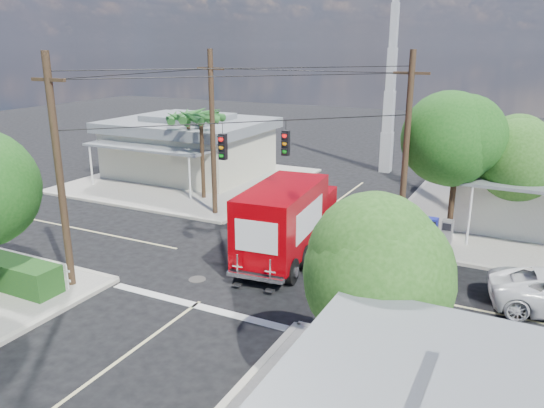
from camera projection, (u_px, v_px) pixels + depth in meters
The scene contains 15 objects.
ground at pixel (251, 264), 23.14m from camera, with size 120.00×120.00×0.00m, color black.
sidewalk_ne at pixel (534, 226), 27.73m from camera, with size 14.12×14.12×0.14m.
sidewalk_nw at pixel (191, 180), 37.12m from camera, with size 14.12×14.12×0.14m.
road_markings at pixel (234, 276), 21.88m from camera, with size 32.00×32.00×0.01m.
building_nw at pixel (189, 145), 38.34m from camera, with size 10.80×10.20×4.30m.
radio_tower at pixel (390, 96), 38.40m from camera, with size 0.80×0.80×17.00m.
tree_ne_front at pixel (458, 145), 24.44m from camera, with size 4.21×4.14×6.66m.
tree_ne_back at pixel (520, 154), 25.36m from camera, with size 3.77×3.66×5.82m.
tree_se at pixel (359, 267), 12.76m from camera, with size 3.67×3.54×5.62m.
palm_nw_front at pixel (201, 118), 31.34m from camera, with size 3.01×3.08×5.59m.
palm_nw_back at pixel (188, 119), 33.59m from camera, with size 3.01×3.08×5.19m.
utility_poles at pixel (237, 149), 23.85m from camera, with size 12.00×10.68×9.00m.
picket_fence at pixel (17, 263), 21.53m from camera, with size 5.94×0.06×1.00m.
vending_boxes at pixel (432, 229), 25.44m from camera, with size 1.90×0.50×1.10m.
delivery_truck at pixel (288, 220), 23.51m from camera, with size 3.18×8.11×3.43m.
Camera 1 is at (10.45, -18.71, 9.17)m, focal length 35.00 mm.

